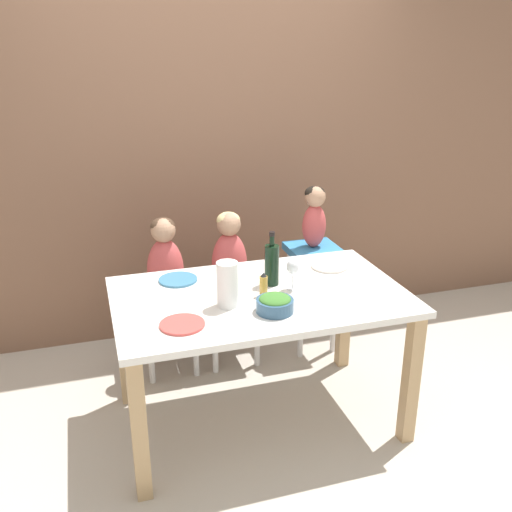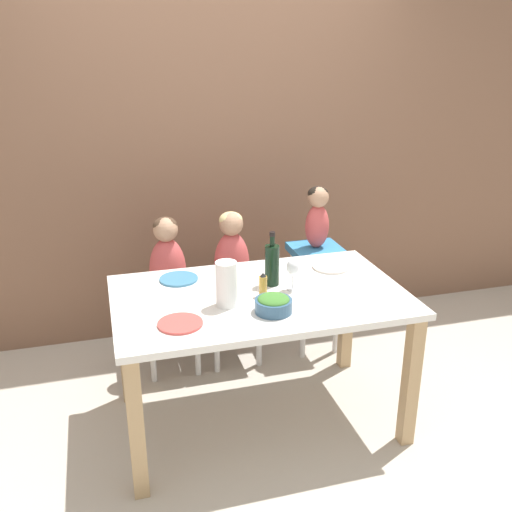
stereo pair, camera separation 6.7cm
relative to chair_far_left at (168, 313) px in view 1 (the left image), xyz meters
The scene contains 17 objects.
ground_plane 0.87m from the chair_far_left, 60.50° to the right, with size 14.00×14.00×0.00m, color #BCB2A3.
wall_back 1.16m from the chair_far_left, 54.19° to the left, with size 10.00×0.06×2.70m.
dining_table 0.82m from the chair_far_left, 60.50° to the right, with size 1.48×0.90×0.77m.
chair_far_left is the anchor object (origin of this frame).
chair_far_center 0.40m from the chair_far_left, ahead, with size 0.38×0.37×0.47m.
chair_right_highchair 0.97m from the chair_far_left, ahead, with size 0.32×0.31×0.72m.
person_child_left 0.35m from the chair_far_left, 90.00° to the left, with size 0.22×0.19×0.53m.
person_child_center 0.53m from the chair_far_left, ahead, with size 0.22×0.19×0.53m.
person_baby_right 1.11m from the chair_far_left, ahead, with size 0.15×0.14×0.40m.
wine_bottle 0.90m from the chair_far_left, 50.62° to the right, with size 0.08×0.08×0.29m.
paper_towel_roll 0.93m from the chair_far_left, 76.05° to the right, with size 0.10×0.10×0.23m.
wine_glass_near 1.01m from the chair_far_left, 50.51° to the right, with size 0.07×0.07×0.17m.
salad_bowl_large 1.06m from the chair_far_left, 66.58° to the right, with size 0.18×0.18×0.09m.
dinner_plate_front_left 0.98m from the chair_far_left, 93.73° to the right, with size 0.21×0.21×0.01m.
dinner_plate_back_left 0.55m from the chair_far_left, 88.23° to the right, with size 0.21×0.21×0.01m.
dinner_plate_back_right 1.05m from the chair_far_left, 27.63° to the right, with size 0.21×0.21×0.01m.
condiment_bottle_hot_sauce 0.92m from the chair_far_left, 61.08° to the right, with size 0.04×0.04×0.13m.
Camera 1 is at (-0.80, -2.52, 1.98)m, focal length 40.00 mm.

